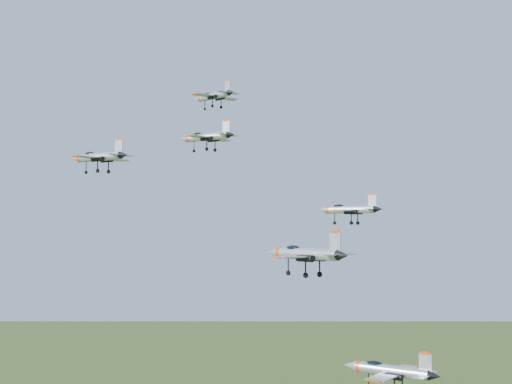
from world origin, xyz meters
The scene contains 6 objects.
jet_lead centered at (-20.33, 13.12, 160.21)m, with size 11.04×9.26×2.96m.
jet_left_high centered at (-14.22, 4.43, 151.60)m, with size 11.59×9.55×3.10m.
jet_right_high centered at (-10.37, -20.82, 146.26)m, with size 10.46×8.63×2.80m.
jet_left_low centered at (9.04, 10.13, 139.62)m, with size 10.85×8.92×2.91m.
jet_right_low centered at (15.29, -10.57, 133.96)m, with size 13.24×11.11×3.55m.
jet_trail centered at (23.86, -5.92, 120.53)m, with size 12.23×10.08×3.27m.
Camera 1 is at (63.08, -81.19, 137.56)m, focal length 50.00 mm.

